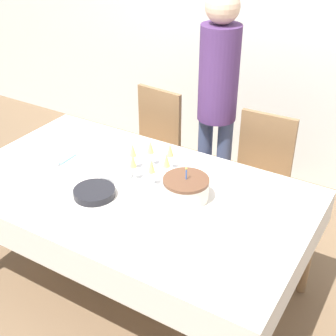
# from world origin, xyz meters

# --- Properties ---
(ground_plane) EXTENTS (12.00, 12.00, 0.00)m
(ground_plane) POSITION_xyz_m (0.00, 0.00, 0.00)
(ground_plane) COLOR brown
(wall_back) EXTENTS (8.00, 0.05, 2.70)m
(wall_back) POSITION_xyz_m (0.00, 1.89, 1.35)
(wall_back) COLOR silver
(wall_back) RESTS_ON ground_plane
(dining_table) EXTENTS (2.08, 1.19, 0.77)m
(dining_table) POSITION_xyz_m (0.00, 0.00, 0.67)
(dining_table) COLOR silver
(dining_table) RESTS_ON ground_plane
(dining_chair_far_left) EXTENTS (0.46, 0.46, 0.95)m
(dining_chair_far_left) POSITION_xyz_m (-0.45, 0.92, 0.52)
(dining_chair_far_left) COLOR olive
(dining_chair_far_left) RESTS_ON ground_plane
(dining_chair_far_right) EXTENTS (0.44, 0.44, 0.95)m
(dining_chair_far_right) POSITION_xyz_m (0.46, 0.92, 0.52)
(dining_chair_far_right) COLOR olive
(dining_chair_far_right) RESTS_ON ground_plane
(birthday_cake) EXTENTS (0.26, 0.26, 0.20)m
(birthday_cake) POSITION_xyz_m (0.32, 0.08, 0.83)
(birthday_cake) COLOR silver
(birthday_cake) RESTS_ON dining_table
(champagne_tray) EXTENTS (0.35, 0.35, 0.18)m
(champagne_tray) POSITION_xyz_m (0.02, 0.19, 0.85)
(champagne_tray) COLOR silver
(champagne_tray) RESTS_ON dining_table
(plate_stack_main) EXTENTS (0.24, 0.24, 0.04)m
(plate_stack_main) POSITION_xyz_m (-0.13, -0.17, 0.79)
(plate_stack_main) COLOR black
(plate_stack_main) RESTS_ON dining_table
(plate_stack_dessert) EXTENTS (0.20, 0.20, 0.04)m
(plate_stack_dessert) POSITION_xyz_m (-0.16, 0.06, 0.79)
(plate_stack_dessert) COLOR white
(plate_stack_dessert) RESTS_ON dining_table
(cake_knife) EXTENTS (0.30, 0.05, 0.00)m
(cake_knife) POSITION_xyz_m (0.37, -0.14, 0.77)
(cake_knife) COLOR silver
(cake_knife) RESTS_ON dining_table
(fork_pile) EXTENTS (0.18, 0.09, 0.02)m
(fork_pile) POSITION_xyz_m (-0.62, -0.05, 0.78)
(fork_pile) COLOR silver
(fork_pile) RESTS_ON dining_table
(napkin_pile) EXTENTS (0.15, 0.15, 0.01)m
(napkin_pile) POSITION_xyz_m (-0.61, 0.06, 0.78)
(napkin_pile) COLOR #8CC6E0
(napkin_pile) RESTS_ON dining_table
(person_standing) EXTENTS (0.28, 0.28, 1.75)m
(person_standing) POSITION_xyz_m (0.07, 0.99, 1.06)
(person_standing) COLOR #3F4C72
(person_standing) RESTS_ON ground_plane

